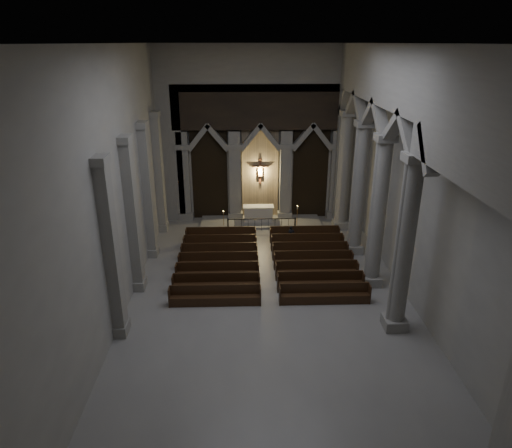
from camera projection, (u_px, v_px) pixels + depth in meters
The scene contains 11 objects.
room at pixel (271, 151), 20.04m from camera, with size 24.00×24.10×12.00m.
sanctuary_wall at pixel (260, 128), 31.11m from camera, with size 14.00×0.77×12.00m.
right_arcade at pixel (387, 139), 21.35m from camera, with size 1.00×24.00×12.00m.
left_pilasters at pixel (141, 205), 24.45m from camera, with size 0.60×13.00×8.03m.
sanctuary_step at pixel (261, 222), 32.67m from camera, with size 8.50×2.60×0.15m, color gray.
altar at pixel (258, 213), 32.48m from camera, with size 2.17×0.87×1.10m.
altar_rail at pixel (262, 222), 31.08m from camera, with size 4.68×0.09×0.92m.
candle_stand_left at pixel (224, 223), 31.76m from camera, with size 0.21×0.21×1.24m.
candle_stand_right at pixel (297, 221), 31.79m from camera, with size 0.27×0.27×1.61m.
pews at pixel (266, 263), 25.97m from camera, with size 9.90×8.00×1.00m.
worshipper at pixel (291, 235), 29.07m from camera, with size 0.44×0.29×1.21m, color black.
Camera 1 is at (-1.33, -19.77, 12.04)m, focal length 32.00 mm.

